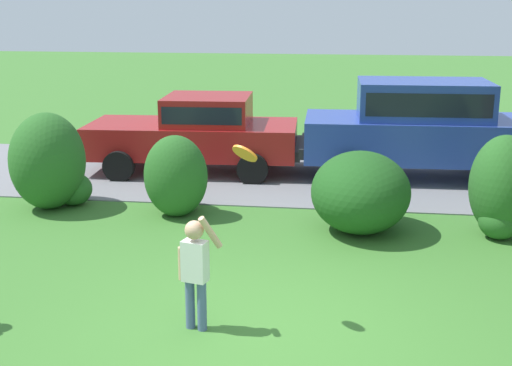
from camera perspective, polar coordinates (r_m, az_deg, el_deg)
The scene contains 10 objects.
ground_plane at distance 7.40m, azimuth 0.74°, elevation -12.38°, with size 80.00×80.00×0.00m, color #3D752D.
driveway_strip at distance 13.71m, azimuth 4.20°, elevation 0.54°, with size 28.00×4.40×0.02m, color slate.
shrub_near_tree at distance 11.97m, azimuth -16.76°, elevation 1.59°, with size 1.25×1.40×1.62m.
shrub_centre_left at distance 11.21m, azimuth -6.61°, elevation 0.26°, with size 1.03×1.14×1.33m.
shrub_centre at distance 10.47m, azimuth 8.83°, elevation -0.90°, with size 1.49×1.77×1.22m.
shrub_centre_right at distance 10.73m, azimuth 19.84°, elevation -0.52°, with size 0.99×1.12×1.52m.
parked_sedan at distance 14.03m, azimuth -4.87°, elevation 4.36°, with size 4.49×2.27×1.56m.
parked_suv at distance 13.78m, azimuth 13.60°, elevation 4.77°, with size 4.75×2.20×1.92m.
child_thrower at distance 7.23m, azimuth -5.07°, elevation -6.86°, with size 0.47×0.22×1.29m.
frisbee at distance 7.05m, azimuth -0.94°, elevation 2.48°, with size 0.33×0.24×0.29m.
Camera 1 is at (0.80, -6.53, 3.38)m, focal length 48.17 mm.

